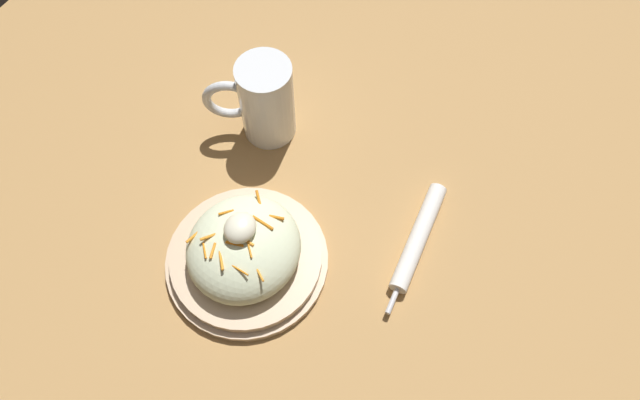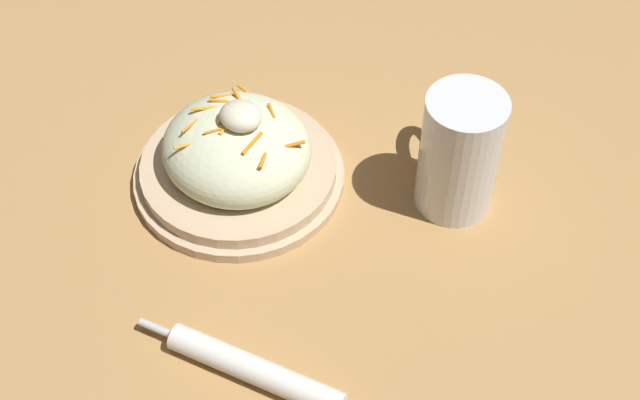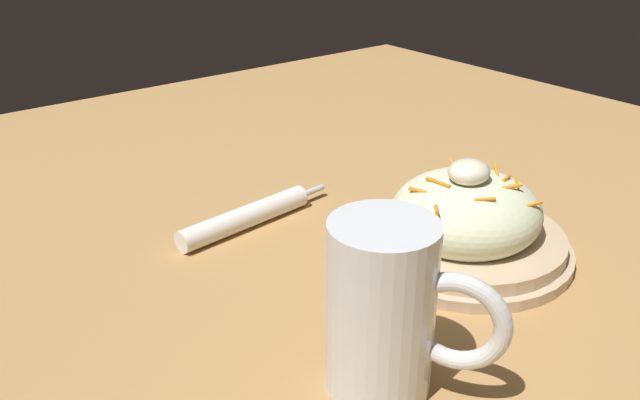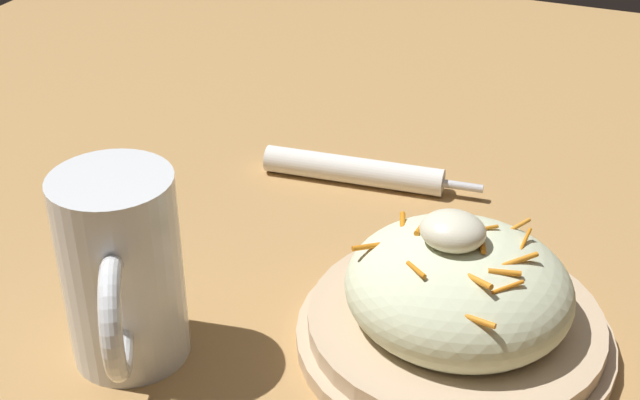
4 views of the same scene
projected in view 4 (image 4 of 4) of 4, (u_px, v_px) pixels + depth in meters
The scene contains 4 objects.
ground_plane at pixel (384, 264), 0.70m from camera, with size 1.43×1.43×0.00m, color #B2844C.
salad_plate at pixel (456, 304), 0.60m from camera, with size 0.22×0.22×0.11m.
beer_mug at pixel (123, 282), 0.58m from camera, with size 0.09×0.12×0.14m.
napkin_roll at pixel (355, 171), 0.81m from camera, with size 0.20×0.04×0.02m.
Camera 4 is at (-0.17, 0.55, 0.40)m, focal length 49.36 mm.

